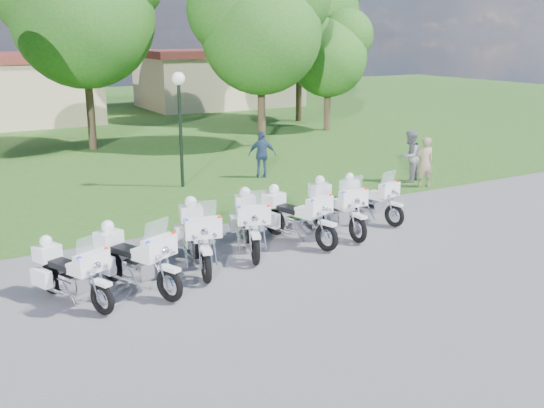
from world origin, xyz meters
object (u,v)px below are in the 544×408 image
motorcycle_3 (249,222)px  bystander_c (262,155)px  motorcycle_6 (368,198)px  motorcycle_4 (295,215)px  motorcycle_1 (134,258)px  lamp_post (179,101)px  bystander_a (425,162)px  motorcycle_2 (197,235)px  bystander_b (410,156)px  motorcycle_5 (335,206)px  motorcycle_0 (70,272)px

motorcycle_3 → bystander_c: bystander_c is taller
motorcycle_3 → motorcycle_6: bearing=-152.0°
motorcycle_4 → bystander_c: 7.32m
motorcycle_1 → bystander_c: bystander_c is taller
lamp_post → bystander_a: lamp_post is taller
motorcycle_2 → bystander_b: 10.62m
motorcycle_3 → bystander_c: bearing=-101.1°
motorcycle_1 → bystander_a: 12.07m
motorcycle_2 → bystander_c: bearing=-115.0°
motorcycle_4 → bystander_a: 7.48m
motorcycle_6 → bystander_c: (-0.11, 6.16, 0.23)m
motorcycle_1 → motorcycle_5: motorcycle_5 is taller
motorcycle_3 → motorcycle_4: size_ratio=1.00×
motorcycle_0 → bystander_a: bystander_a is taller
motorcycle_5 → bystander_b: 6.62m
motorcycle_4 → bystander_b: size_ratio=1.31×
motorcycle_5 → bystander_b: bystander_b is taller
motorcycle_4 → bystander_b: 7.89m
motorcycle_6 → bystander_b: bystander_b is taller
motorcycle_0 → motorcycle_4: bearing=165.1°
motorcycle_1 → bystander_c: size_ratio=1.34×
motorcycle_2 → lamp_post: 7.96m
motorcycle_4 → motorcycle_6: (2.83, 0.63, -0.06)m
motorcycle_2 → motorcycle_4: size_ratio=1.05×
motorcycle_3 → lamp_post: (0.92, 6.87, 2.29)m
motorcycle_1 → motorcycle_4: 4.63m
motorcycle_4 → lamp_post: 7.29m
motorcycle_5 → bystander_a: bearing=-154.1°
motorcycle_0 → motorcycle_2: size_ratio=0.83×
motorcycle_4 → motorcycle_6: bearing=177.1°
motorcycle_0 → bystander_c: (8.54, 7.76, 0.22)m
motorcycle_5 → motorcycle_6: bearing=-161.4°
motorcycle_1 → motorcycle_3: 3.37m
motorcycle_0 → lamp_post: (5.43, 7.88, 2.36)m
motorcycle_3 → bystander_c: 7.87m
motorcycle_0 → motorcycle_1: (1.29, 0.01, 0.05)m
bystander_a → bystander_b: size_ratio=0.94×
motorcycle_0 → motorcycle_3: motorcycle_3 is taller
motorcycle_2 → motorcycle_0: bearing=25.3°
motorcycle_2 → motorcycle_6: (5.68, 0.96, -0.09)m
motorcycle_3 → lamp_post: size_ratio=0.62×
bystander_b → motorcycle_0: bearing=-10.4°
bystander_c → bystander_b: bearing=166.7°
motorcycle_6 → motorcycle_3: bearing=-4.5°
motorcycle_1 → motorcycle_5: 6.00m
motorcycle_5 → bystander_c: bystander_c is taller
motorcycle_3 → motorcycle_5: (2.68, 0.14, -0.01)m
motorcycle_0 → bystander_b: size_ratio=1.15×
motorcycle_6 → motorcycle_5: bearing=4.6°
motorcycle_1 → bystander_b: bystander_b is taller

